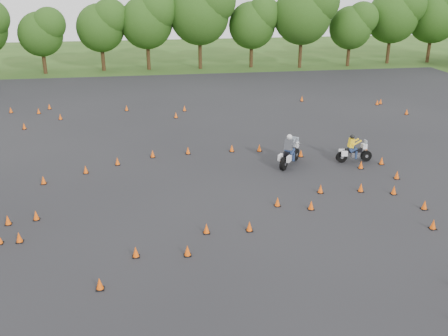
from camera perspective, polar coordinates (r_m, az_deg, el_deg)
name	(u,v)px	position (r m, az deg, el deg)	size (l,w,h in m)	color
ground	(237,223)	(23.22, 1.52, -6.32)	(140.00, 140.00, 0.00)	#2D5119
asphalt_pad	(219,175)	(28.60, -0.61, -0.79)	(62.00, 62.00, 0.00)	black
treeline	(212,34)	(56.43, -1.43, 15.05)	(87.05, 32.35, 10.98)	#244614
traffic_cones	(219,174)	(28.12, -0.53, -0.69)	(36.39, 32.66, 0.45)	#FD580A
rider_grey	(290,149)	(30.00, 7.56, 2.13)	(2.58, 0.79, 1.99)	#404248
rider_yellow	(355,148)	(31.34, 14.73, 2.18)	(2.23, 0.69, 1.72)	yellow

